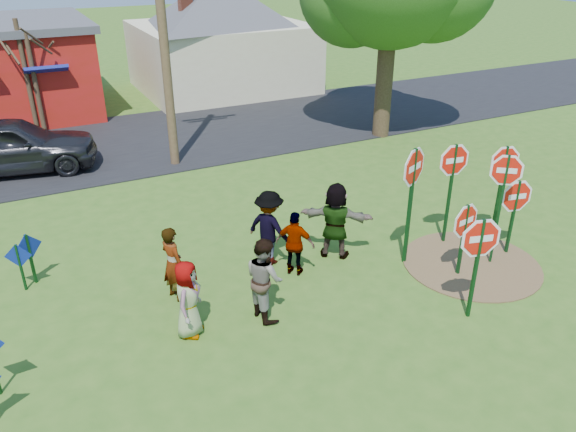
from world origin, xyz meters
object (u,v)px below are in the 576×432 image
object	(u,v)px
stop_sign_b	(453,169)
stop_sign_d	(503,170)
stop_sign_a	(479,247)
stop_sign_c	(504,185)
utility_pole	(161,9)
person_b	(173,263)
suv	(10,145)
person_a	(188,299)

from	to	relation	value
stop_sign_b	stop_sign_d	bearing A→B (deg)	-18.52
stop_sign_a	stop_sign_d	size ratio (longest dim) A/B	0.88
stop_sign_b	stop_sign_c	world-z (taller)	stop_sign_c
stop_sign_d	stop_sign_b	bearing A→B (deg)	167.17
stop_sign_a	utility_pole	xyz separation A→B (m)	(-2.85, 11.09, 3.39)
stop_sign_a	stop_sign_b	distance (m)	3.17
stop_sign_d	utility_pole	distance (m)	10.99
person_b	utility_pole	world-z (taller)	utility_pole
stop_sign_d	utility_pole	size ratio (longest dim) A/B	0.28
stop_sign_d	person_b	distance (m)	8.04
stop_sign_d	person_b	bearing A→B (deg)	-175.54
stop_sign_b	stop_sign_d	xyz separation A→B (m)	(1.09, -0.53, -0.03)
stop_sign_a	person_b	bearing A→B (deg)	161.75
suv	stop_sign_c	bearing A→B (deg)	-128.58
person_a	suv	world-z (taller)	suv
stop_sign_b	person_b	bearing A→B (deg)	-178.20
stop_sign_b	suv	size ratio (longest dim) A/B	0.52
person_b	suv	world-z (taller)	suv
stop_sign_d	person_a	bearing A→B (deg)	-165.92
stop_sign_d	suv	distance (m)	14.94
suv	stop_sign_d	bearing A→B (deg)	-124.39
stop_sign_a	utility_pole	distance (m)	11.94
stop_sign_d	utility_pole	bearing A→B (deg)	135.11
stop_sign_d	person_b	xyz separation A→B (m)	(-7.88, 1.20, -1.11)
stop_sign_a	person_a	world-z (taller)	stop_sign_a
stop_sign_d	suv	world-z (taller)	stop_sign_d
stop_sign_c	stop_sign_b	bearing A→B (deg)	140.43
stop_sign_a	suv	bearing A→B (deg)	136.21
person_a	person_b	world-z (taller)	person_b
stop_sign_a	utility_pole	size ratio (longest dim) A/B	0.25
person_b	suv	size ratio (longest dim) A/B	0.32
person_a	stop_sign_d	bearing A→B (deg)	-53.44
stop_sign_b	utility_pole	distance (m)	10.01
person_b	suv	bearing A→B (deg)	-2.96
stop_sign_b	suv	bearing A→B (deg)	140.57
person_a	utility_pole	size ratio (longest dim) A/B	0.17
stop_sign_c	utility_pole	distance (m)	11.25
stop_sign_b	utility_pole	xyz separation A→B (m)	(-4.50, 8.42, 3.02)
stop_sign_b	stop_sign_c	xyz separation A→B (m)	(0.32, -1.30, 0.03)
person_a	utility_pole	bearing A→B (deg)	20.87
stop_sign_d	stop_sign_a	bearing A→B (deg)	-128.93
stop_sign_a	person_a	distance (m)	5.66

